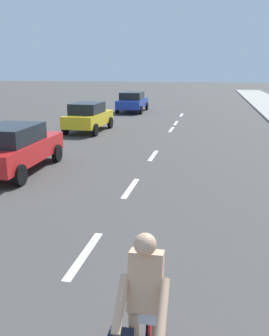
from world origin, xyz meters
TOP-DOWN VIEW (x-y plane):
  - ground_plane at (0.00, 20.00)m, footprint 160.00×160.00m
  - lane_stripe_2 at (0.00, 7.23)m, footprint 0.16×1.80m
  - lane_stripe_3 at (0.00, 11.16)m, footprint 0.16×1.80m
  - lane_stripe_4 at (0.00, 15.29)m, footprint 0.16×1.80m
  - lane_stripe_5 at (0.00, 21.83)m, footprint 0.16×1.80m
  - lane_stripe_6 at (0.00, 24.40)m, footprint 0.16×1.80m
  - lane_stripe_7 at (0.00, 28.63)m, footprint 0.16×1.80m
  - cyclist at (1.56, 4.57)m, footprint 0.63×1.71m
  - parked_car_red at (-4.16, 12.06)m, footprint 2.10×4.31m
  - parked_car_yellow at (-4.38, 20.21)m, footprint 1.88×3.92m
  - parked_car_blue at (-4.03, 29.87)m, footprint 2.11×4.44m

SIDE VIEW (x-z plane):
  - ground_plane at x=0.00m, z-range 0.00..0.00m
  - lane_stripe_2 at x=0.00m, z-range 0.00..0.01m
  - lane_stripe_3 at x=0.00m, z-range 0.00..0.01m
  - lane_stripe_4 at x=0.00m, z-range 0.00..0.01m
  - lane_stripe_5 at x=0.00m, z-range 0.00..0.01m
  - lane_stripe_6 at x=0.00m, z-range 0.00..0.01m
  - lane_stripe_7 at x=0.00m, z-range 0.00..0.01m
  - cyclist at x=1.56m, z-range -0.08..1.74m
  - parked_car_yellow at x=-4.38m, z-range 0.05..1.62m
  - parked_car_red at x=-4.16m, z-range 0.05..1.62m
  - parked_car_blue at x=-4.03m, z-range 0.06..1.63m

